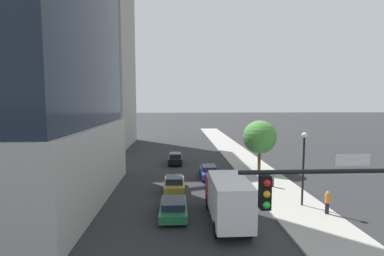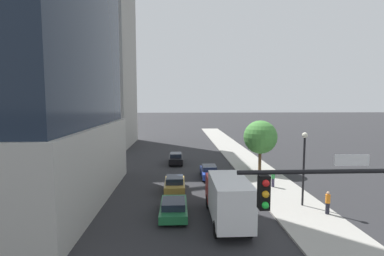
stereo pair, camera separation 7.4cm
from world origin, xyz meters
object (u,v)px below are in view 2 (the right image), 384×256
(traffic_light_pole, at_px, (350,218))
(car_green, at_px, (174,207))
(street_lamp, at_px, (304,158))
(car_gold, at_px, (175,184))
(car_blue, at_px, (209,172))
(box_truck, at_px, (228,197))
(pedestrian_green_shirt, at_px, (273,178))
(street_tree, at_px, (260,137))
(car_black, at_px, (176,158))
(pedestrian_orange_shirt, at_px, (328,202))
(construction_building, at_px, (92,50))

(traffic_light_pole, distance_m, car_green, 13.72)
(street_lamp, height_order, car_gold, street_lamp)
(traffic_light_pole, relative_size, car_blue, 1.54)
(box_truck, bearing_deg, street_lamp, 22.43)
(traffic_light_pole, bearing_deg, car_blue, 95.28)
(street_lamp, distance_m, pedestrian_green_shirt, 5.78)
(street_lamp, xyz_separation_m, car_green, (-10.16, -1.32, -3.30))
(traffic_light_pole, bearing_deg, car_green, 116.03)
(car_gold, relative_size, box_truck, 0.58)
(car_gold, bearing_deg, car_green, -90.00)
(traffic_light_pole, xyz_separation_m, street_tree, (4.25, 24.47, -0.60))
(street_lamp, bearing_deg, car_blue, 125.73)
(car_black, bearing_deg, car_blue, -63.20)
(car_green, bearing_deg, pedestrian_orange_shirt, -2.38)
(car_black, relative_size, box_truck, 0.67)
(street_lamp, bearing_deg, car_black, 121.92)
(pedestrian_green_shirt, bearing_deg, box_truck, -127.08)
(car_green, bearing_deg, construction_building, 114.38)
(construction_building, height_order, car_green, construction_building)
(box_truck, xyz_separation_m, pedestrian_green_shirt, (5.72, 7.58, -0.85))
(construction_building, xyz_separation_m, box_truck, (19.20, -35.51, -15.87))
(box_truck, relative_size, pedestrian_green_shirt, 4.28)
(car_gold, distance_m, pedestrian_green_shirt, 9.45)
(car_gold, height_order, car_black, car_black)
(street_tree, bearing_deg, pedestrian_green_shirt, -94.96)
(street_lamp, distance_m, box_truck, 7.29)
(car_blue, height_order, car_gold, car_gold)
(street_lamp, bearing_deg, traffic_light_pole, -108.64)
(car_green, distance_m, box_truck, 4.12)
(traffic_light_pole, height_order, street_tree, traffic_light_pole)
(car_blue, height_order, car_black, car_black)
(street_tree, xyz_separation_m, car_gold, (-10.00, -6.95, -3.43))
(street_tree, height_order, box_truck, street_tree)
(street_lamp, xyz_separation_m, pedestrian_orange_shirt, (1.08, -1.79, -2.95))
(street_tree, xyz_separation_m, car_blue, (-6.29, -2.42, -3.46))
(car_blue, bearing_deg, construction_building, 128.79)
(construction_building, xyz_separation_m, car_gold, (15.49, -28.42, -17.00))
(pedestrian_orange_shirt, bearing_deg, box_truck, -173.35)
(street_tree, bearing_deg, car_gold, -145.18)
(street_lamp, height_order, car_blue, street_lamp)
(car_blue, bearing_deg, box_truck, -90.00)
(car_black, height_order, box_truck, box_truck)
(pedestrian_orange_shirt, distance_m, pedestrian_green_shirt, 6.94)
(construction_building, height_order, car_black, construction_building)
(street_tree, bearing_deg, car_blue, -158.96)
(street_lamp, xyz_separation_m, box_truck, (-6.45, -2.66, -2.11))
(construction_building, relative_size, street_lamp, 6.80)
(street_tree, relative_size, car_black, 1.25)
(construction_building, bearing_deg, traffic_light_pole, -65.19)
(box_truck, bearing_deg, car_black, 101.06)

